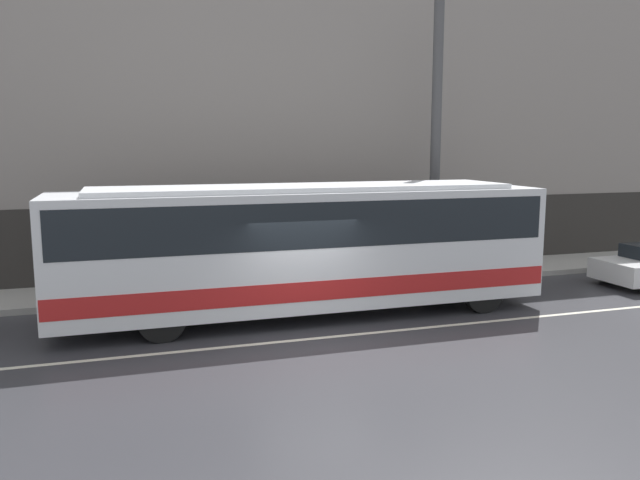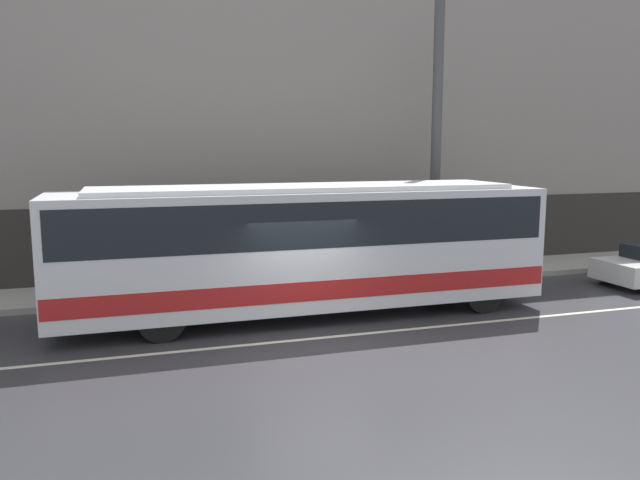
# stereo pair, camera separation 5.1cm
# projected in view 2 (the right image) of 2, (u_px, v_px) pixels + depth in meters

# --- Properties ---
(ground_plane) EXTENTS (60.00, 60.00, 0.00)m
(ground_plane) POSITION_uv_depth(u_px,v_px,m) (312.00, 339.00, 13.52)
(ground_plane) COLOR #333338
(sidewalk) EXTENTS (60.00, 2.49, 0.17)m
(sidewalk) POSITION_uv_depth(u_px,v_px,m) (261.00, 284.00, 18.46)
(sidewalk) COLOR #A09E99
(sidewalk) RESTS_ON ground_plane
(building_facade) EXTENTS (60.00, 0.35, 9.59)m
(building_facade) POSITION_uv_depth(u_px,v_px,m) (249.00, 130.00, 19.08)
(building_facade) COLOR gray
(building_facade) RESTS_ON ground_plane
(lane_stripe) EXTENTS (54.00, 0.14, 0.01)m
(lane_stripe) POSITION_uv_depth(u_px,v_px,m) (312.00, 339.00, 13.52)
(lane_stripe) COLOR beige
(lane_stripe) RESTS_ON ground_plane
(transit_bus) EXTENTS (11.85, 2.61, 3.21)m
(transit_bus) POSITION_uv_depth(u_px,v_px,m) (305.00, 243.00, 15.20)
(transit_bus) COLOR silver
(transit_bus) RESTS_ON ground_plane
(utility_pole_near) EXTENTS (0.31, 0.31, 8.37)m
(utility_pole_near) POSITION_uv_depth(u_px,v_px,m) (436.00, 139.00, 19.09)
(utility_pole_near) COLOR #4C4C4F
(utility_pole_near) RESTS_ON sidewalk
(pedestrian_waiting) EXTENTS (0.36, 0.36, 1.65)m
(pedestrian_waiting) POSITION_uv_depth(u_px,v_px,m) (151.00, 267.00, 16.69)
(pedestrian_waiting) COLOR #333338
(pedestrian_waiting) RESTS_ON sidewalk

